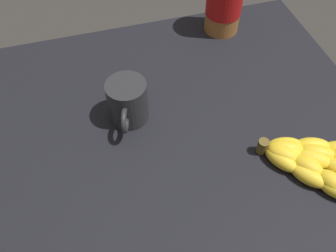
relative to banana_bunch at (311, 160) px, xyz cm
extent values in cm
cube|color=black|center=(-20.91, 11.47, -3.61)|extent=(80.93, 75.92, 3.92)
ellipsoid|color=yellow|center=(-5.08, 1.55, -0.16)|extent=(5.97, 7.19, 2.98)
ellipsoid|color=yellow|center=(-2.06, -2.77, -0.16)|extent=(6.46, 7.02, 2.98)
ellipsoid|color=yellow|center=(-4.51, 2.40, 0.11)|extent=(6.60, 6.58, 3.52)
ellipsoid|color=yellow|center=(-1.48, -1.10, 0.11)|extent=(6.28, 6.76, 3.52)
ellipsoid|color=yellow|center=(0.97, -5.03, 0.11)|extent=(5.81, 6.77, 3.52)
ellipsoid|color=yellow|center=(-3.78, 2.96, -0.01)|extent=(7.15, 6.14, 3.29)
ellipsoid|color=yellow|center=(0.41, 0.07, -0.01)|extent=(7.06, 6.49, 3.29)
ellipsoid|color=yellow|center=(-3.31, 3.45, 0.07)|extent=(7.66, 5.82, 3.44)
ellipsoid|color=yellow|center=(1.59, 1.00, 0.07)|extent=(7.66, 6.45, 3.44)
ellipsoid|color=yellow|center=(-3.17, 4.22, -0.06)|extent=(7.14, 4.51, 3.19)
ellipsoid|color=yellow|center=(1.88, 2.70, -0.06)|extent=(7.32, 5.38, 3.19)
cylinder|color=brown|center=(-7.23, 5.09, 0.15)|extent=(2.00, 2.00, 3.00)
cylinder|color=#9E602D|center=(-1.02, 41.90, 5.52)|extent=(8.40, 8.40, 14.35)
cylinder|color=#B71414|center=(-1.02, 41.90, 6.24)|extent=(8.57, 8.57, 6.46)
cylinder|color=#262628|center=(-29.13, 20.43, 2.82)|extent=(7.84, 7.84, 8.95)
torus|color=#262628|center=(-30.61, 15.53, 3.27)|extent=(2.39, 5.02, 4.94)
camera|label=1|loc=(-34.07, -25.22, 53.89)|focal=37.65mm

